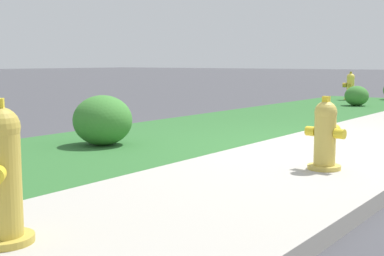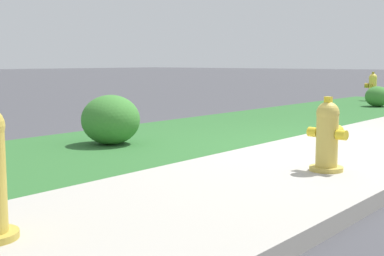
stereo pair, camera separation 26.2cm
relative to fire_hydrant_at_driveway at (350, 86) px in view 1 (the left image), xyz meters
name	(u,v)px [view 1 (the left image)]	position (x,y,z in m)	size (l,w,h in m)	color
ground_plane	(340,149)	(-7.71, -2.67, -0.35)	(120.00, 120.00, 0.00)	#424247
sidewalk_pavement	(340,149)	(-7.71, -2.67, -0.35)	(18.00, 1.96, 0.01)	#ADA89E
grass_verge	(179,133)	(-7.71, -0.37, -0.35)	(18.00, 2.65, 0.01)	#2D662D
fire_hydrant_at_driveway	(350,86)	(0.00, 0.00, 0.00)	(0.38, 0.35, 0.73)	yellow
fire_hydrant_across_street	(325,135)	(-8.94, -2.99, -0.03)	(0.35, 0.38, 0.68)	gold
fire_hydrant_mid_block	(0,175)	(-11.88, -2.36, 0.04)	(0.36, 0.36, 0.80)	gold
shrub_bush_near_lamp	(357,96)	(-1.71, -0.77, -0.13)	(0.53, 0.53, 0.45)	#3D7F33
shrub_bush_far_verge	(103,120)	(-9.09, -0.28, -0.05)	(0.70, 0.70, 0.60)	#3D7F33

